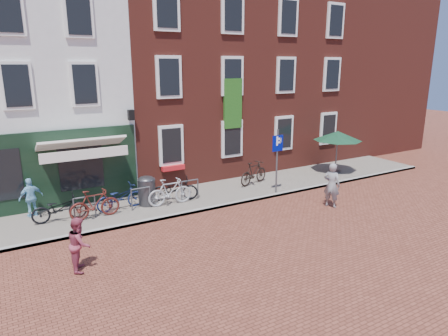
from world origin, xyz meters
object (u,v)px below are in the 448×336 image
parking_sign (277,152)px  cafe_person (31,197)px  parasol (338,134)px  bicycle_5 (254,173)px  litter_bin (147,189)px  bicycle_3 (170,192)px  bicycle_2 (120,197)px  boy (80,244)px  bicycle_1 (95,204)px  bicycle_4 (175,189)px  woman (332,185)px  bicycle_0 (59,208)px

parking_sign → cafe_person: 9.38m
parasol → bicycle_5: bearing=174.9°
litter_bin → cafe_person: 4.00m
parking_sign → bicycle_3: (-4.40, 0.85, -1.20)m
parking_sign → bicycle_2: size_ratio=1.51×
parking_sign → bicycle_2: (-6.19, 1.32, -1.25)m
bicycle_2 → bicycle_5: bearing=-94.5°
litter_bin → cafe_person: (-3.90, 0.89, 0.08)m
boy → bicycle_1: boy is taller
boy → bicycle_5: 9.02m
parking_sign → bicycle_4: 4.39m
woman → bicycle_4: size_ratio=0.97×
parking_sign → litter_bin: bearing=166.0°
boy → bicycle_0: (0.00, 3.57, -0.16)m
bicycle_0 → parasol: bearing=-87.1°
woman → bicycle_5: bearing=-8.4°
bicycle_2 → bicycle_5: (6.06, 0.15, 0.05)m
parking_sign → bicycle_5: 1.90m
litter_bin → boy: boy is taller
cafe_person → parking_sign: bearing=150.4°
bicycle_1 → bicycle_4: bearing=-85.2°
litter_bin → woman: bearing=-29.9°
woman → bicycle_5: woman is taller
woman → bicycle_0: size_ratio=0.97×
bicycle_3 → parking_sign: bearing=-98.7°
bicycle_4 → bicycle_5: bearing=-64.3°
boy → bicycle_1: (1.11, 3.25, -0.11)m
bicycle_0 → bicycle_3: size_ratio=1.03×
cafe_person → bicycle_5: (8.93, -0.72, -0.18)m
woman → boy: 9.23m
parking_sign → bicycle_2: 6.45m
woman → bicycle_3: 6.15m
boy → bicycle_3: bearing=-35.6°
cafe_person → bicycle_3: size_ratio=0.81×
bicycle_2 → parking_sign: bearing=-108.0°
litter_bin → bicycle_0: size_ratio=0.68×
bicycle_2 → woman: bearing=-122.3°
boy → bicycle_1: 3.44m
parking_sign → parasol: (4.49, 1.06, 0.21)m
parasol → bicycle_3: size_ratio=1.35×
bicycle_3 → bicycle_5: same height
bicycle_0 → bicycle_4: (4.28, 0.03, 0.00)m
bicycle_1 → bicycle_4: bicycle_1 is taller
bicycle_2 → bicycle_3: (1.79, -0.47, 0.05)m
parking_sign → bicycle_1: bearing=172.9°
litter_bin → parasol: (9.66, -0.23, 1.31)m
parking_sign → bicycle_0: bearing=171.7°
boy → bicycle_5: bearing=-50.0°
bicycle_2 → bicycle_5: bicycle_5 is taller
bicycle_3 → bicycle_4: bicycle_3 is taller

